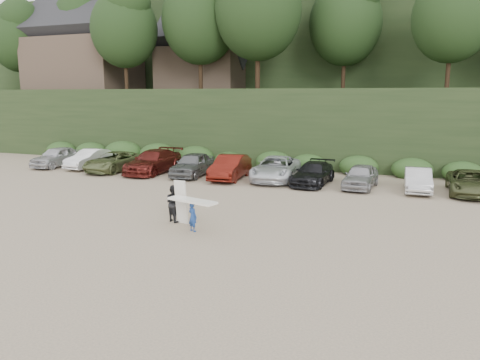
% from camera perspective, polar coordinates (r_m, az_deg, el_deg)
% --- Properties ---
extents(ground, '(120.00, 120.00, 0.00)m').
position_cam_1_polar(ground, '(21.17, -2.36, -4.88)').
color(ground, tan).
rests_on(ground, ground).
extents(hillside_backdrop, '(90.00, 41.50, 28.00)m').
position_cam_1_polar(hillside_backdrop, '(55.60, 12.62, 16.00)').
color(hillside_backdrop, black).
rests_on(hillside_backdrop, ground).
extents(parked_cars, '(39.84, 6.25, 1.64)m').
position_cam_1_polar(parked_cars, '(30.26, 4.97, 1.20)').
color(parked_cars, '#B5B5BB').
rests_on(parked_cars, ground).
extents(child_surfer, '(2.32, 1.21, 1.34)m').
position_cam_1_polar(child_surfer, '(19.31, -5.81, -3.63)').
color(child_surfer, navy).
rests_on(child_surfer, ground).
extents(adult_surfer, '(1.28, 0.91, 1.94)m').
position_cam_1_polar(adult_surfer, '(20.88, -7.99, -2.81)').
color(adult_surfer, black).
rests_on(adult_surfer, ground).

